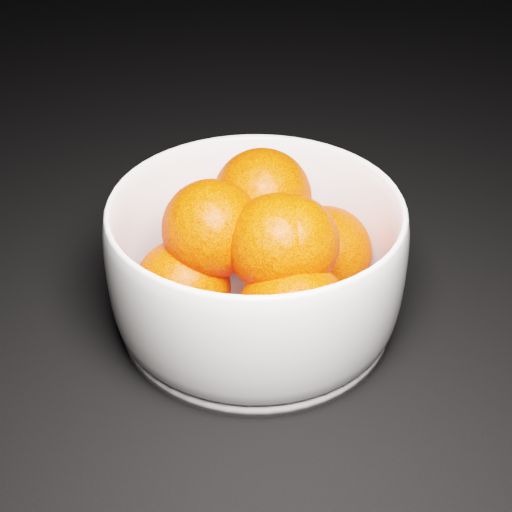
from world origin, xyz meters
The scene contains 2 objects.
bowl centered at (-0.25, 0.21, 0.06)m, with size 0.25×0.25×0.12m.
orange_pile centered at (-0.24, 0.20, 0.08)m, with size 0.20×0.19×0.14m.
Camera 1 is at (0.02, -0.20, 0.43)m, focal length 50.00 mm.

